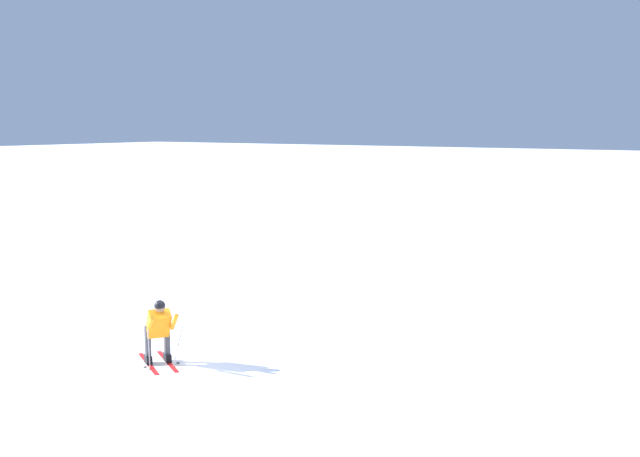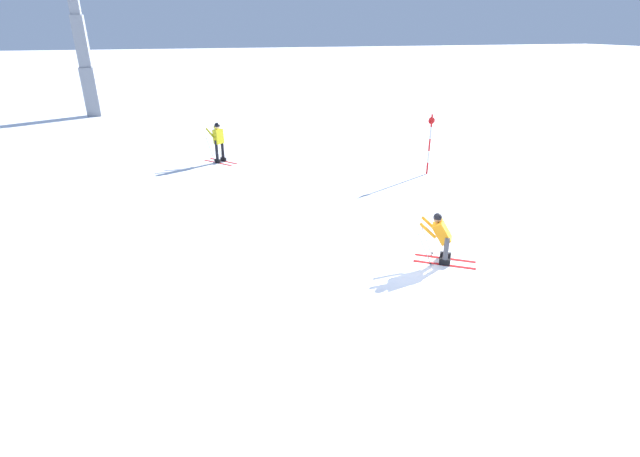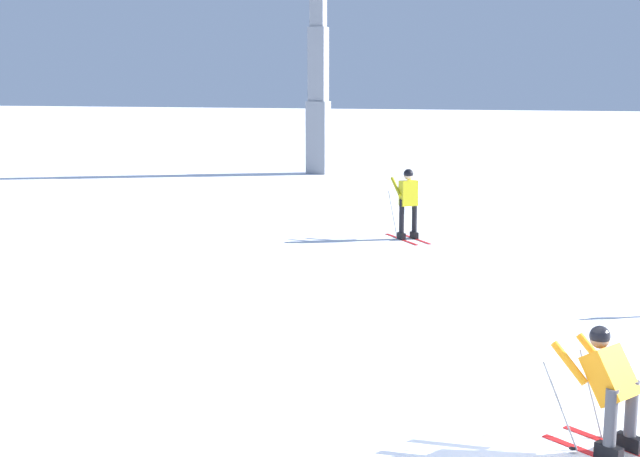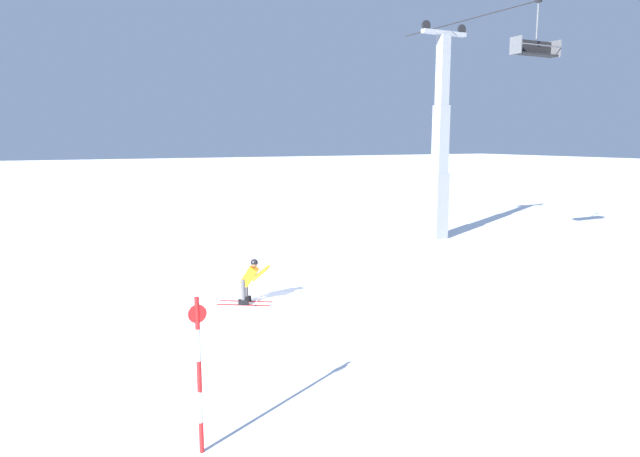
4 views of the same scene
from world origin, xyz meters
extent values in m
plane|color=white|center=(0.00, 0.00, 0.00)|extent=(260.00, 260.00, 0.00)
cube|color=red|center=(0.03, -1.07, 0.01)|extent=(0.93, 1.37, 0.01)
cube|color=black|center=(0.03, -1.07, 0.09)|extent=(0.24, 0.30, 0.16)
cylinder|color=#4C4C51|center=(0.03, -1.07, 0.47)|extent=(0.13, 0.13, 0.60)
cube|color=red|center=(0.36, -1.28, 0.01)|extent=(0.93, 1.37, 0.01)
cube|color=black|center=(0.36, -1.28, 0.09)|extent=(0.24, 0.30, 0.16)
cylinder|color=#4C4C51|center=(0.36, -1.28, 0.47)|extent=(0.13, 0.13, 0.60)
cube|color=orange|center=(0.28, -1.05, 0.84)|extent=(0.63, 0.66, 0.61)
sphere|color=#997051|center=(0.36, -0.93, 1.19)|extent=(0.20, 0.20, 0.20)
sphere|color=black|center=(0.36, -0.93, 1.23)|extent=(0.22, 0.22, 0.22)
cylinder|color=orange|center=(0.27, -0.64, 0.93)|extent=(0.32, 0.43, 0.40)
cylinder|color=gray|center=(0.24, -0.59, 0.39)|extent=(0.17, 0.47, 1.02)
cylinder|color=black|center=(0.11, -0.72, 0.05)|extent=(0.07, 0.07, 0.01)
cylinder|color=orange|center=(0.66, -0.89, 0.93)|extent=(0.32, 0.43, 0.40)
cylinder|color=gray|center=(0.71, -0.89, 0.39)|extent=(0.37, 0.34, 1.02)
cylinder|color=black|center=(0.65, -1.06, 0.05)|extent=(0.07, 0.07, 0.01)
cube|color=gray|center=(26.09, 10.91, 1.58)|extent=(0.88, 0.88, 3.16)
cube|color=gray|center=(26.09, 10.91, 4.74)|extent=(0.74, 0.74, 3.16)
cylinder|color=red|center=(7.43, -4.49, 0.25)|extent=(0.07, 0.07, 0.49)
cylinder|color=white|center=(7.43, -4.49, 0.74)|extent=(0.07, 0.07, 0.49)
cylinder|color=red|center=(7.43, -4.49, 1.23)|extent=(0.07, 0.07, 0.49)
cylinder|color=white|center=(7.43, -4.49, 1.72)|extent=(0.07, 0.07, 0.49)
cylinder|color=red|center=(7.43, -4.49, 2.21)|extent=(0.07, 0.07, 0.49)
cylinder|color=red|center=(7.44, -4.49, 2.21)|extent=(0.02, 0.28, 0.28)
cube|color=red|center=(11.56, 3.77, 0.01)|extent=(1.36, 1.16, 0.01)
cube|color=black|center=(11.56, 3.77, 0.09)|extent=(0.29, 0.26, 0.16)
cylinder|color=black|center=(11.56, 3.77, 0.60)|extent=(0.13, 0.13, 0.85)
cube|color=red|center=(11.79, 3.50, 0.01)|extent=(1.36, 1.16, 0.01)
cube|color=black|center=(11.79, 3.50, 0.09)|extent=(0.29, 0.26, 0.16)
cylinder|color=black|center=(11.79, 3.50, 0.60)|extent=(0.13, 0.13, 0.85)
cube|color=gold|center=(11.68, 3.64, 1.17)|extent=(0.49, 0.50, 0.64)
sphere|color=beige|center=(11.69, 3.65, 1.62)|extent=(0.23, 0.23, 0.23)
sphere|color=black|center=(11.69, 3.65, 1.65)|extent=(0.25, 0.25, 0.25)
cylinder|color=gold|center=(11.72, 3.97, 1.32)|extent=(0.45, 0.39, 0.45)
cylinder|color=gray|center=(11.73, 4.04, 0.58)|extent=(0.25, 0.33, 1.21)
cylinder|color=black|center=(11.56, 3.96, 0.05)|extent=(0.07, 0.07, 0.01)
cylinder|color=gold|center=(12.01, 3.62, 1.32)|extent=(0.45, 0.39, 0.45)
cylinder|color=gray|center=(12.08, 3.61, 0.58)|extent=(0.37, 0.19, 1.21)
cylinder|color=black|center=(11.97, 3.47, 0.05)|extent=(0.07, 0.07, 0.01)
camera|label=1|loc=(11.52, 10.19, 4.77)|focal=45.75mm
camera|label=2|loc=(-9.27, 4.94, 5.68)|focal=26.02mm
camera|label=3|loc=(-8.46, -0.81, 3.80)|focal=46.41mm
camera|label=4|loc=(15.38, -6.57, 4.75)|focal=31.67mm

